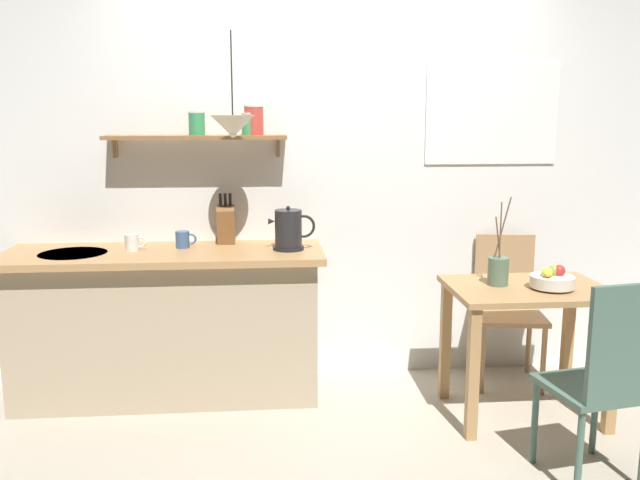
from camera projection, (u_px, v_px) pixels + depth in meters
ground_plane at (341, 412)px, 3.87m from camera, size 14.00×14.00×0.00m
back_wall at (363, 165)px, 4.27m from camera, size 6.80×0.11×2.70m
kitchen_counter at (167, 323)px, 4.01m from camera, size 1.83×0.63×0.89m
wall_shelf at (217, 130)px, 4.00m from camera, size 1.07×0.20×0.31m
dining_table at (526, 312)px, 3.73m from camera, size 0.85×0.63×0.74m
dining_chair_near at (605, 376)px, 3.02m from camera, size 0.46×0.47×0.97m
dining_chair_far at (506, 301)px, 4.28m from camera, size 0.48×0.48×0.91m
fruit_bowl at (552, 280)px, 3.64m from camera, size 0.23×0.23×0.13m
twig_vase at (498, 270)px, 3.72m from camera, size 0.11×0.11×0.49m
electric_kettle at (289, 230)px, 3.93m from camera, size 0.27×0.18×0.26m
knife_block at (226, 224)px, 4.09m from camera, size 0.10×0.16×0.31m
coffee_mug_by_sink at (133, 243)px, 3.91m from camera, size 0.12×0.08×0.10m
coffee_mug_spare at (183, 239)px, 3.99m from camera, size 0.12×0.08×0.10m
pendant_lamp at (233, 126)px, 3.72m from camera, size 0.25×0.25×0.57m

